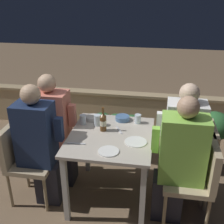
% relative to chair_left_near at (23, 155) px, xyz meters
% --- Properties ---
extents(ground_plane, '(16.00, 16.00, 0.00)m').
position_rel_chair_left_near_xyz_m(ground_plane, '(0.89, 0.14, -0.52)').
color(ground_plane, '#7A6047').
extents(parapet_wall, '(9.00, 0.18, 0.60)m').
position_rel_chair_left_near_xyz_m(parapet_wall, '(0.89, 1.76, -0.22)').
color(parapet_wall, tan).
rests_on(parapet_wall, ground_plane).
extents(dining_table, '(0.82, 0.92, 0.76)m').
position_rel_chair_left_near_xyz_m(dining_table, '(0.89, 0.14, 0.13)').
color(dining_table, '#BCB2A3').
rests_on(dining_table, ground_plane).
extents(planter_hedge, '(0.72, 0.47, 0.57)m').
position_rel_chair_left_near_xyz_m(planter_hedge, '(0.81, 0.98, -0.20)').
color(planter_hedge, brown).
rests_on(planter_hedge, ground_plane).
extents(chair_left_near, '(0.45, 0.44, 0.85)m').
position_rel_chair_left_near_xyz_m(chair_left_near, '(0.00, 0.00, 0.00)').
color(chair_left_near, tan).
rests_on(chair_left_near, ground_plane).
extents(person_navy_jumper, '(0.47, 0.26, 1.29)m').
position_rel_chair_left_near_xyz_m(person_navy_jumper, '(0.19, 0.00, 0.13)').
color(person_navy_jumper, '#282833').
rests_on(person_navy_jumper, ground_plane).
extents(chair_left_far, '(0.45, 0.44, 0.85)m').
position_rel_chair_left_near_xyz_m(chair_left_far, '(0.03, 0.32, 0.00)').
color(chair_left_far, tan).
rests_on(chair_left_far, ground_plane).
extents(person_coral_top, '(0.48, 0.26, 1.29)m').
position_rel_chair_left_near_xyz_m(person_coral_top, '(0.23, 0.32, 0.13)').
color(person_coral_top, '#282833').
rests_on(person_coral_top, ground_plane).
extents(chair_right_near, '(0.45, 0.44, 0.85)m').
position_rel_chair_left_near_xyz_m(chair_right_near, '(1.74, -0.03, 0.00)').
color(chair_right_near, tan).
rests_on(chair_right_near, ground_plane).
extents(person_green_blouse, '(0.49, 0.26, 1.28)m').
position_rel_chair_left_near_xyz_m(person_green_blouse, '(1.54, -0.03, 0.12)').
color(person_green_blouse, '#282833').
rests_on(person_green_blouse, ground_plane).
extents(chair_right_far, '(0.45, 0.44, 0.85)m').
position_rel_chair_left_near_xyz_m(chair_right_far, '(1.77, 0.29, 0.00)').
color(chair_right_far, tan).
rests_on(chair_right_far, ground_plane).
extents(person_white_polo, '(0.47, 0.26, 1.29)m').
position_rel_chair_left_near_xyz_m(person_white_polo, '(1.58, 0.29, 0.13)').
color(person_white_polo, '#282833').
rests_on(person_white_polo, ground_plane).
extents(beer_bottle, '(0.07, 0.07, 0.26)m').
position_rel_chair_left_near_xyz_m(beer_bottle, '(0.80, 0.23, 0.33)').
color(beer_bottle, brown).
rests_on(beer_bottle, dining_table).
extents(plate_0, '(0.21, 0.21, 0.01)m').
position_rel_chair_left_near_xyz_m(plate_0, '(1.14, 0.05, 0.24)').
color(plate_0, white).
rests_on(plate_0, dining_table).
extents(plate_1, '(0.19, 0.19, 0.01)m').
position_rel_chair_left_near_xyz_m(plate_1, '(0.92, -0.16, 0.24)').
color(plate_1, white).
rests_on(plate_1, dining_table).
extents(bowl_0, '(0.15, 0.15, 0.05)m').
position_rel_chair_left_near_xyz_m(bowl_0, '(0.96, 0.50, 0.26)').
color(bowl_0, '#4C709E').
rests_on(bowl_0, dining_table).
extents(bowl_1, '(0.16, 0.16, 0.04)m').
position_rel_chair_left_near_xyz_m(bowl_1, '(0.63, 0.45, 0.26)').
color(bowl_1, beige).
rests_on(bowl_1, dining_table).
extents(glass_cup_0, '(0.07, 0.07, 0.12)m').
position_rel_chair_left_near_xyz_m(glass_cup_0, '(0.71, 0.33, 0.30)').
color(glass_cup_0, silver).
rests_on(glass_cup_0, dining_table).
extents(glass_cup_1, '(0.07, 0.07, 0.11)m').
position_rel_chair_left_near_xyz_m(glass_cup_1, '(0.56, 0.33, 0.29)').
color(glass_cup_1, silver).
rests_on(glass_cup_1, dining_table).
extents(glass_cup_2, '(0.07, 0.07, 0.10)m').
position_rel_chair_left_near_xyz_m(glass_cup_2, '(1.13, 0.46, 0.29)').
color(glass_cup_2, silver).
rests_on(glass_cup_2, dining_table).
extents(fork_0, '(0.17, 0.03, 0.01)m').
position_rel_chair_left_near_xyz_m(fork_0, '(0.60, -0.07, 0.24)').
color(fork_0, silver).
rests_on(fork_0, dining_table).
extents(fork_1, '(0.09, 0.16, 0.01)m').
position_rel_chair_left_near_xyz_m(fork_1, '(0.96, 0.26, 0.24)').
color(fork_1, silver).
rests_on(fork_1, dining_table).
extents(potted_plant, '(0.37, 0.37, 0.78)m').
position_rel_chair_left_near_xyz_m(potted_plant, '(2.00, 0.81, -0.04)').
color(potted_plant, '#B2A899').
rests_on(potted_plant, ground_plane).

